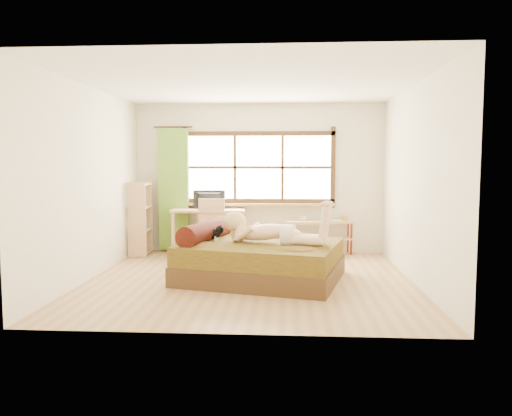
# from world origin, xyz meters

# --- Properties ---
(floor) EXTENTS (4.50, 4.50, 0.00)m
(floor) POSITION_xyz_m (0.00, 0.00, 0.00)
(floor) COLOR #9E754C
(floor) RESTS_ON ground
(ceiling) EXTENTS (4.50, 4.50, 0.00)m
(ceiling) POSITION_xyz_m (0.00, 0.00, 2.70)
(ceiling) COLOR white
(ceiling) RESTS_ON wall_back
(wall_back) EXTENTS (4.50, 0.00, 4.50)m
(wall_back) POSITION_xyz_m (0.00, 2.25, 1.35)
(wall_back) COLOR silver
(wall_back) RESTS_ON floor
(wall_front) EXTENTS (4.50, 0.00, 4.50)m
(wall_front) POSITION_xyz_m (0.00, -2.25, 1.35)
(wall_front) COLOR silver
(wall_front) RESTS_ON floor
(wall_left) EXTENTS (0.00, 4.50, 4.50)m
(wall_left) POSITION_xyz_m (-2.25, 0.00, 1.35)
(wall_left) COLOR silver
(wall_left) RESTS_ON floor
(wall_right) EXTENTS (0.00, 4.50, 4.50)m
(wall_right) POSITION_xyz_m (2.25, 0.00, 1.35)
(wall_right) COLOR silver
(wall_right) RESTS_ON floor
(window) EXTENTS (2.80, 0.16, 1.46)m
(window) POSITION_xyz_m (0.00, 2.22, 1.51)
(window) COLOR #FFEDBF
(window) RESTS_ON wall_back
(curtain) EXTENTS (0.55, 0.10, 2.20)m
(curtain) POSITION_xyz_m (-1.55, 2.13, 1.15)
(curtain) COLOR #4B7F22
(curtain) RESTS_ON wall_back
(bed) EXTENTS (2.45, 2.14, 0.80)m
(bed) POSITION_xyz_m (0.11, 0.02, 0.29)
(bed) COLOR #351A10
(bed) RESTS_ON floor
(woman) EXTENTS (1.53, 0.76, 0.63)m
(woman) POSITION_xyz_m (0.31, -0.04, 0.84)
(woman) COLOR beige
(woman) RESTS_ON bed
(kitten) EXTENTS (0.34, 0.20, 0.25)m
(kitten) POSITION_xyz_m (-0.56, 0.11, 0.65)
(kitten) COLOR black
(kitten) RESTS_ON bed
(desk) EXTENTS (1.31, 0.63, 0.81)m
(desk) POSITION_xyz_m (-0.88, 1.95, 0.70)
(desk) COLOR #AB7C5C
(desk) RESTS_ON floor
(monitor) EXTENTS (0.58, 0.09, 0.33)m
(monitor) POSITION_xyz_m (-0.88, 2.00, 0.97)
(monitor) COLOR black
(monitor) RESTS_ON desk
(chair) EXTENTS (0.47, 0.47, 1.01)m
(chair) POSITION_xyz_m (-0.79, 1.59, 0.56)
(chair) COLOR #AB7C5C
(chair) RESTS_ON floor
(pipe_shelf) EXTENTS (1.22, 0.45, 0.67)m
(pipe_shelf) POSITION_xyz_m (1.12, 2.07, 0.44)
(pipe_shelf) COLOR #AB7C5C
(pipe_shelf) RESTS_ON floor
(cup) EXTENTS (0.13, 0.13, 0.09)m
(cup) POSITION_xyz_m (0.81, 2.07, 0.64)
(cup) COLOR gray
(cup) RESTS_ON pipe_shelf
(book) EXTENTS (0.21, 0.26, 0.02)m
(book) POSITION_xyz_m (1.31, 2.07, 0.60)
(book) COLOR gray
(book) RESTS_ON pipe_shelf
(bookshelf) EXTENTS (0.35, 0.58, 1.29)m
(bookshelf) POSITION_xyz_m (-2.08, 1.79, 0.65)
(bookshelf) COLOR #AB7C5C
(bookshelf) RESTS_ON floor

